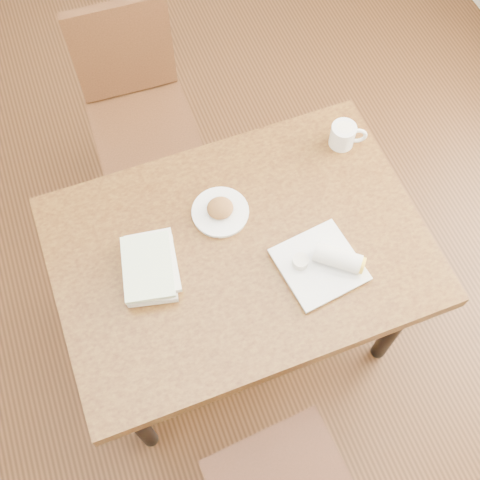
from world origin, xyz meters
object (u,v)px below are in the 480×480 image
object	(u,v)px
plate_scone	(220,211)
plate_burrito	(325,263)
book_stack	(150,267)
chair_far	(136,101)
coffee_mug	(344,135)
table	(240,258)

from	to	relation	value
plate_scone	plate_burrito	world-z (taller)	plate_burrito
plate_scone	book_stack	xyz separation A→B (m)	(-0.28, -0.12, 0.01)
chair_far	book_stack	size ratio (longest dim) A/B	3.65
plate_scone	coffee_mug	xyz separation A→B (m)	(0.51, 0.12, 0.03)
table	book_stack	distance (m)	0.32
plate_burrito	book_stack	size ratio (longest dim) A/B	1.04
plate_burrito	plate_scone	bearing A→B (deg)	129.15
plate_scone	book_stack	size ratio (longest dim) A/B	0.74
chair_far	plate_burrito	xyz separation A→B (m)	(0.35, -1.05, 0.23)
coffee_mug	plate_burrito	bearing A→B (deg)	-121.88
table	plate_burrito	bearing A→B (deg)	-35.05
coffee_mug	book_stack	distance (m)	0.82
table	plate_burrito	xyz separation A→B (m)	(0.23, -0.16, 0.11)
table	book_stack	size ratio (longest dim) A/B	4.64
chair_far	book_stack	world-z (taller)	chair_far
plate_burrito	table	bearing A→B (deg)	144.95
table	coffee_mug	bearing A→B (deg)	27.95
table	coffee_mug	xyz separation A→B (m)	(0.49, 0.26, 0.13)
plate_scone	plate_burrito	bearing A→B (deg)	-50.85
table	coffee_mug	size ratio (longest dim) A/B	9.54
plate_scone	coffee_mug	distance (m)	0.52
coffee_mug	chair_far	bearing A→B (deg)	134.56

